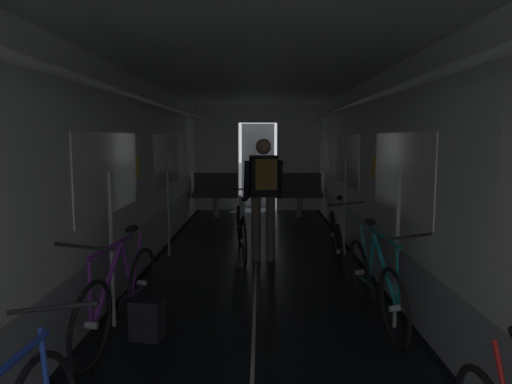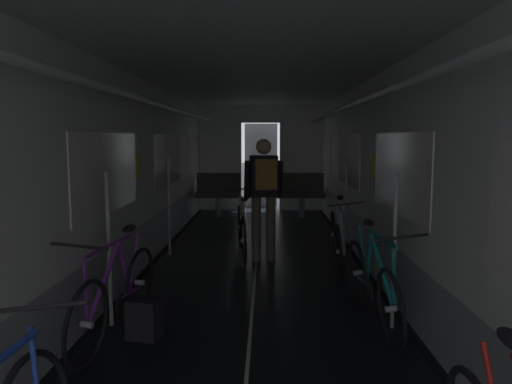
{
  "view_description": "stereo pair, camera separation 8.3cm",
  "coord_description": "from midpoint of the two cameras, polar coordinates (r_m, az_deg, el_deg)",
  "views": [
    {
      "loc": [
        0.05,
        -1.99,
        1.7
      ],
      "look_at": [
        0.0,
        4.21,
        0.98
      ],
      "focal_mm": 33.01,
      "sensor_mm": 36.0,
      "label": 1
    },
    {
      "loc": [
        0.14,
        -1.99,
        1.7
      ],
      "look_at": [
        0.0,
        4.21,
        0.98
      ],
      "focal_mm": 33.01,
      "sensor_mm": 36.0,
      "label": 2
    }
  ],
  "objects": [
    {
      "name": "train_car_shell",
      "position": [
        5.59,
        0.29,
        6.57
      ],
      "size": [
        3.14,
        12.34,
        2.57
      ],
      "color": "black",
      "rests_on": "ground"
    },
    {
      "name": "bench_seat_far_left",
      "position": [
        10.18,
        -4.37,
        0.18
      ],
      "size": [
        0.98,
        0.51,
        0.95
      ],
      "color": "gray",
      "rests_on": "ground"
    },
    {
      "name": "bench_seat_far_right",
      "position": [
        10.16,
        5.79,
        0.15
      ],
      "size": [
        0.98,
        0.51,
        0.95
      ],
      "color": "gray",
      "rests_on": "ground"
    },
    {
      "name": "bicycle_purple",
      "position": [
        4.21,
        -15.99,
        -11.9
      ],
      "size": [
        0.45,
        1.69,
        0.95
      ],
      "color": "black",
      "rests_on": "ground"
    },
    {
      "name": "bicycle_teal",
      "position": [
        4.5,
        14.5,
        -10.66
      ],
      "size": [
        0.44,
        1.69,
        0.95
      ],
      "color": "black",
      "rests_on": "ground"
    },
    {
      "name": "bicycle_silver",
      "position": [
        6.31,
        10.2,
        -5.57
      ],
      "size": [
        0.44,
        1.69,
        0.95
      ],
      "color": "black",
      "rests_on": "ground"
    },
    {
      "name": "person_cyclist_aisle",
      "position": [
        6.4,
        1.33,
        0.44
      ],
      "size": [
        0.56,
        0.43,
        1.69
      ],
      "color": "brown",
      "rests_on": "ground"
    },
    {
      "name": "bicycle_white_in_aisle",
      "position": [
        6.76,
        -1.36,
        -4.63
      ],
      "size": [
        0.44,
        1.69,
        0.94
      ],
      "color": "black",
      "rests_on": "ground"
    },
    {
      "name": "backpack_on_floor",
      "position": [
        4.24,
        -12.83,
        -14.72
      ],
      "size": [
        0.29,
        0.25,
        0.34
      ],
      "primitive_type": "cube",
      "rotation": [
        0.0,
        0.0,
        -0.2
      ],
      "color": "black",
      "rests_on": "ground"
    }
  ]
}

